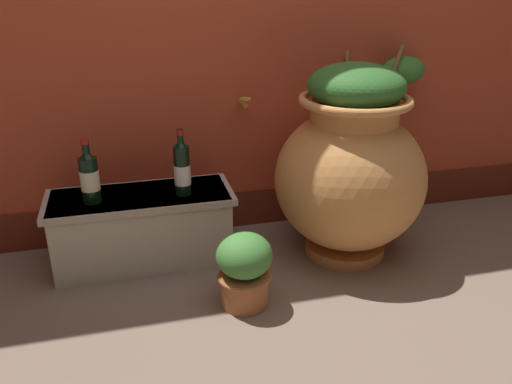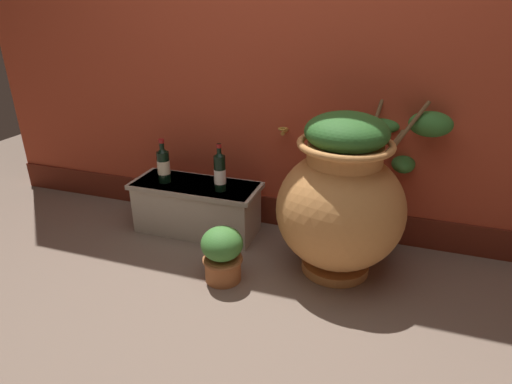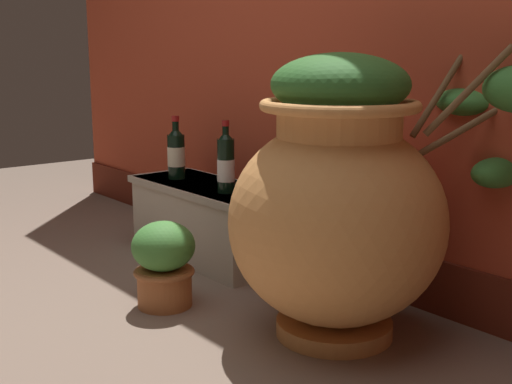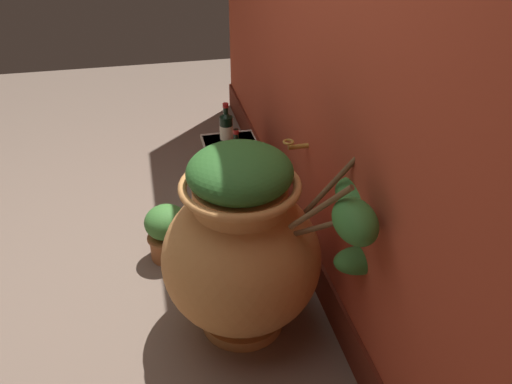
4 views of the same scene
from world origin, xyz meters
TOP-DOWN VIEW (x-y plane):
  - ground_plane at (0.00, 0.00)m, footprint 7.00×7.00m
  - terracotta_urn at (0.40, 0.70)m, footprint 0.86×0.91m
  - stone_ledge at (-0.55, 0.85)m, footprint 0.83×0.34m
  - wine_bottle_left at (-0.75, 0.82)m, footprint 0.08×0.08m
  - wine_bottle_middle at (-0.36, 0.81)m, footprint 0.07×0.07m
  - potted_shrub at (-0.18, 0.39)m, footprint 0.23×0.23m

SIDE VIEW (x-z plane):
  - ground_plane at x=0.00m, z-range 0.00..0.00m
  - potted_shrub at x=-0.18m, z-range 0.01..0.32m
  - stone_ledge at x=-0.55m, z-range 0.01..0.35m
  - terracotta_urn at x=0.40m, z-range -0.02..0.91m
  - wine_bottle_left at x=-0.75m, z-range 0.32..0.60m
  - wine_bottle_middle at x=-0.36m, z-range 0.31..0.61m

